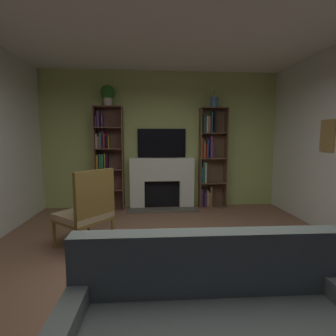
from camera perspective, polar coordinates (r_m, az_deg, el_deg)
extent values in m
plane|color=#845E46|center=(2.98, 1.92, -23.35)|extent=(6.98, 6.98, 0.00)
cube|color=#AFC26B|center=(5.51, -1.46, 6.22)|extent=(5.14, 0.06, 2.90)
cube|color=olive|center=(4.69, 32.25, 6.18)|extent=(0.03, 0.31, 0.50)
cube|color=#466288|center=(4.68, 32.15, 6.19)|extent=(0.01, 0.25, 0.44)
cube|color=white|center=(5.50, -6.90, -5.92)|extent=(0.31, 0.22, 0.59)
cube|color=white|center=(5.56, 4.14, -5.76)|extent=(0.31, 0.22, 0.59)
cube|color=white|center=(5.41, -1.36, -0.28)|extent=(1.37, 0.22, 0.49)
cube|color=black|center=(5.57, -1.39, -5.70)|extent=(0.75, 0.08, 0.59)
cube|color=#5E5A4E|center=(5.32, -1.18, -9.44)|extent=(1.47, 0.30, 0.03)
cube|color=black|center=(5.45, -1.43, 5.61)|extent=(1.02, 0.06, 0.61)
cube|color=brown|center=(5.44, -15.96, 1.95)|extent=(0.02, 0.32, 2.14)
cube|color=brown|center=(5.36, -10.09, 2.04)|extent=(0.02, 0.32, 2.14)
cube|color=brown|center=(5.54, -12.82, 2.12)|extent=(0.58, 0.02, 2.14)
cube|color=brown|center=(5.58, -12.76, -8.91)|extent=(0.54, 0.32, 0.02)
cube|color=#B1302D|center=(5.60, -15.25, -6.88)|extent=(0.03, 0.21, 0.37)
cube|color=#B3212C|center=(5.61, -14.87, -6.91)|extent=(0.02, 0.18, 0.35)
cube|color=#A38433|center=(5.59, -14.57, -7.09)|extent=(0.02, 0.22, 0.33)
cube|color=#206B40|center=(5.59, -14.16, -7.44)|extent=(0.03, 0.23, 0.26)
cube|color=brown|center=(5.48, -12.87, -4.69)|extent=(0.54, 0.32, 0.02)
cube|color=#1F7C3F|center=(5.54, -15.31, -3.03)|extent=(0.04, 0.18, 0.29)
cube|color=olive|center=(5.52, -14.75, -2.91)|extent=(0.04, 0.20, 0.31)
cube|color=#185082|center=(5.53, -14.21, -3.27)|extent=(0.02, 0.17, 0.24)
cube|color=brown|center=(5.50, -13.90, -3.05)|extent=(0.04, 0.21, 0.29)
cube|color=brown|center=(5.41, -12.99, -0.25)|extent=(0.54, 0.32, 0.02)
cube|color=olive|center=(5.45, -15.50, 1.35)|extent=(0.04, 0.25, 0.29)
cube|color=#208150|center=(5.47, -14.89, 1.46)|extent=(0.04, 0.19, 0.30)
cube|color=#2D7A50|center=(5.46, -14.43, 1.47)|extent=(0.03, 0.20, 0.31)
cube|color=olive|center=(5.46, -13.94, 1.59)|extent=(0.02, 0.18, 0.33)
cube|color=black|center=(5.45, -13.51, 1.48)|extent=(0.04, 0.19, 0.30)
cube|color=brown|center=(5.38, -13.11, 4.27)|extent=(0.54, 0.32, 0.02)
cube|color=beige|center=(5.45, -15.66, 5.84)|extent=(0.03, 0.21, 0.29)
cube|color=#95523B|center=(5.44, -15.26, 5.59)|extent=(0.04, 0.22, 0.24)
cube|color=#2F6455|center=(5.43, -14.83, 6.00)|extent=(0.04, 0.23, 0.32)
cube|color=#5D3A72|center=(5.45, -14.42, 6.18)|extent=(0.02, 0.18, 0.35)
cube|color=#BB2635|center=(5.41, -14.03, 5.92)|extent=(0.03, 0.24, 0.30)
cube|color=black|center=(5.39, -13.62, 5.65)|extent=(0.04, 0.26, 0.24)
cube|color=olive|center=(5.41, -13.10, 5.64)|extent=(0.03, 0.21, 0.24)
cube|color=brown|center=(5.38, -13.23, 8.81)|extent=(0.54, 0.32, 0.02)
cube|color=#5D3464|center=(5.47, -15.80, 10.01)|extent=(0.03, 0.20, 0.23)
cube|color=#5E417D|center=(5.46, -15.32, 10.49)|extent=(0.04, 0.21, 0.32)
cube|color=black|center=(5.45, -14.90, 10.23)|extent=(0.02, 0.22, 0.26)
cube|color=#64376F|center=(5.44, -14.49, 10.13)|extent=(0.03, 0.21, 0.24)
cube|color=brown|center=(5.41, -13.35, 13.24)|extent=(0.54, 0.32, 0.02)
cube|color=brown|center=(5.47, 7.21, 2.18)|extent=(0.02, 0.27, 2.14)
cube|color=brown|center=(5.61, 12.82, 2.18)|extent=(0.02, 0.27, 2.14)
cube|color=brown|center=(5.65, 9.73, 2.28)|extent=(0.58, 0.02, 2.14)
cube|color=brown|center=(5.71, 9.83, -8.46)|extent=(0.54, 0.27, 0.02)
cube|color=#552D6A|center=(5.62, 7.43, -6.56)|extent=(0.03, 0.22, 0.39)
cube|color=black|center=(5.63, 7.81, -6.57)|extent=(0.03, 0.21, 0.38)
cube|color=#522B6C|center=(5.65, 8.23, -6.96)|extent=(0.04, 0.20, 0.29)
cube|color=beige|center=(5.65, 8.74, -6.65)|extent=(0.02, 0.21, 0.36)
cube|color=brown|center=(5.67, 9.12, -6.86)|extent=(0.04, 0.21, 0.31)
cube|color=brown|center=(5.66, 9.54, -6.28)|extent=(0.03, 0.21, 0.42)
cube|color=brown|center=(5.60, 9.94, -3.27)|extent=(0.54, 0.27, 0.02)
cube|color=navy|center=(5.54, 7.51, -1.46)|extent=(0.04, 0.19, 0.34)
cube|color=#307F44|center=(5.55, 7.92, -0.87)|extent=(0.03, 0.16, 0.45)
cube|color=beige|center=(5.56, 8.38, -0.97)|extent=(0.03, 0.17, 0.43)
cube|color=brown|center=(5.53, 10.05, 2.18)|extent=(0.54, 0.27, 0.02)
cube|color=#BC3B23|center=(5.48, 7.58, 4.50)|extent=(0.04, 0.19, 0.42)
cube|color=olive|center=(5.50, 8.08, 4.11)|extent=(0.04, 0.19, 0.35)
cube|color=red|center=(5.50, 8.57, 3.84)|extent=(0.02, 0.21, 0.30)
cube|color=#294E7D|center=(5.53, 8.88, 4.30)|extent=(0.04, 0.15, 0.38)
cube|color=#62306D|center=(5.51, 9.53, 4.65)|extent=(0.04, 0.23, 0.46)
cube|color=#55416A|center=(5.55, 9.91, 3.90)|extent=(0.02, 0.18, 0.31)
cube|color=brown|center=(5.52, 10.16, 7.72)|extent=(0.54, 0.27, 0.02)
cube|color=black|center=(5.48, 7.61, 9.40)|extent=(0.03, 0.20, 0.29)
cube|color=#2C754C|center=(5.52, 8.07, 9.79)|extent=(0.04, 0.15, 0.37)
cube|color=beige|center=(5.49, 8.63, 9.62)|extent=(0.03, 0.22, 0.34)
cube|color=#A57E2C|center=(5.51, 8.99, 9.62)|extent=(0.03, 0.20, 0.34)
cube|color=#663680|center=(5.54, 9.36, 9.63)|extent=(0.03, 0.16, 0.35)
cube|color=#21743C|center=(5.56, 9.75, 10.08)|extent=(0.03, 0.16, 0.44)
cube|color=black|center=(5.54, 10.30, 10.22)|extent=(0.03, 0.22, 0.47)
cube|color=brown|center=(5.55, 10.28, 13.14)|extent=(0.54, 0.27, 0.02)
cylinder|color=beige|center=(5.43, -13.36, 14.18)|extent=(0.18, 0.18, 0.16)
sphere|color=#2A6D25|center=(5.46, -13.42, 16.21)|extent=(0.29, 0.29, 0.29)
cylinder|color=teal|center=(5.55, 10.34, 14.34)|extent=(0.16, 0.16, 0.21)
cylinder|color=#4C7F3F|center=(5.59, 10.40, 16.12)|extent=(0.01, 0.01, 0.14)
sphere|color=#D8C258|center=(5.60, 10.42, 16.82)|extent=(0.04, 0.04, 0.04)
cylinder|color=#4C7F3F|center=(5.56, 10.39, 16.17)|extent=(0.01, 0.01, 0.14)
sphere|color=#D8C258|center=(5.57, 10.40, 16.88)|extent=(0.05, 0.05, 0.05)
cube|color=slate|center=(1.90, 8.96, -20.19)|extent=(1.88, 0.19, 0.44)
cylinder|color=brown|center=(3.45, -19.50, -15.66)|extent=(0.04, 0.04, 0.41)
cylinder|color=brown|center=(3.77, -12.31, -13.48)|extent=(0.04, 0.04, 0.41)
cylinder|color=brown|center=(3.89, -24.24, -13.30)|extent=(0.04, 0.04, 0.41)
cylinder|color=brown|center=(4.17, -17.45, -11.63)|extent=(0.04, 0.04, 0.41)
cube|color=tan|center=(3.73, -18.51, -9.95)|extent=(0.84, 0.84, 0.08)
cube|color=brown|center=(3.75, -18.48, -10.83)|extent=(0.84, 0.84, 0.04)
cube|color=brown|center=(3.45, -16.10, -6.06)|extent=(0.44, 0.50, 0.68)
cube|color=brown|center=(2.46, 5.69, -19.40)|extent=(0.96, 0.42, 0.04)
cylinder|color=brown|center=(2.37, -5.63, -26.43)|extent=(0.05, 0.05, 0.39)
cylinder|color=brown|center=(2.52, 17.71, -24.55)|extent=(0.05, 0.05, 0.39)
cylinder|color=brown|center=(2.69, -5.47, -22.12)|extent=(0.05, 0.05, 0.39)
cylinder|color=brown|center=(2.83, 14.68, -20.85)|extent=(0.05, 0.05, 0.39)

